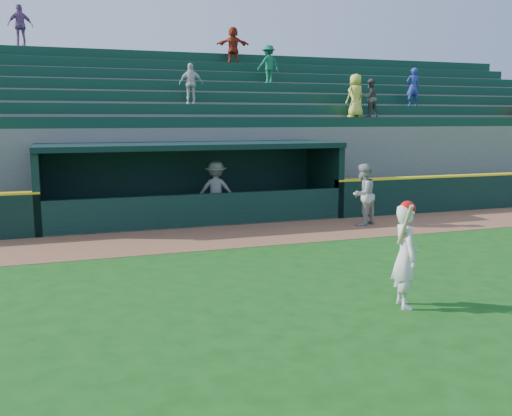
% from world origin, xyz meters
% --- Properties ---
extents(ground, '(120.00, 120.00, 0.00)m').
position_xyz_m(ground, '(0.00, 0.00, 0.00)').
color(ground, '#144B12').
rests_on(ground, ground).
extents(warning_track, '(40.00, 3.00, 0.01)m').
position_xyz_m(warning_track, '(0.00, 4.90, 0.01)').
color(warning_track, brown).
rests_on(warning_track, ground).
extents(dugout_player_front, '(1.14, 1.06, 1.88)m').
position_xyz_m(dugout_player_front, '(4.67, 5.15, 0.94)').
color(dugout_player_front, '#ACADA7').
rests_on(dugout_player_front, ground).
extents(dugout_player_inside, '(1.37, 1.04, 1.88)m').
position_xyz_m(dugout_player_inside, '(0.74, 7.61, 0.94)').
color(dugout_player_inside, '#9D9E98').
rests_on(dugout_player_inside, ground).
extents(dugout, '(9.40, 2.80, 2.46)m').
position_xyz_m(dugout, '(0.00, 8.00, 1.36)').
color(dugout, slate).
rests_on(dugout, ground).
extents(stands, '(34.50, 6.27, 7.56)m').
position_xyz_m(stands, '(0.01, 12.57, 2.39)').
color(stands, slate).
rests_on(stands, ground).
extents(batter_at_plate, '(0.58, 0.85, 1.87)m').
position_xyz_m(batter_at_plate, '(1.52, -1.80, 0.93)').
color(batter_at_plate, silver).
rests_on(batter_at_plate, ground).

